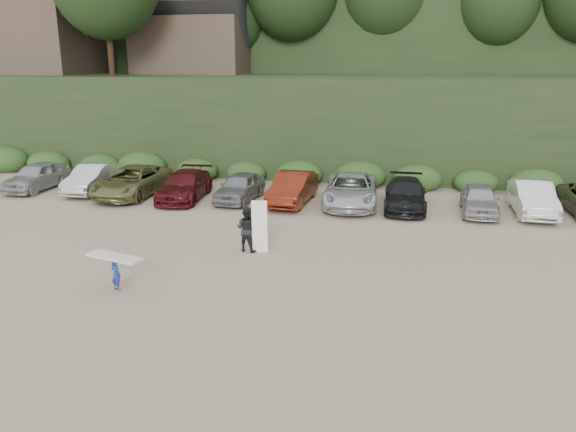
# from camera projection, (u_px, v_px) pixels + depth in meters

# --- Properties ---
(ground) EXTENTS (120.00, 120.00, 0.00)m
(ground) POSITION_uv_depth(u_px,v_px,m) (287.00, 277.00, 19.03)
(ground) COLOR tan
(ground) RESTS_ON ground
(hillside_backdrop) EXTENTS (90.00, 41.50, 28.00)m
(hillside_backdrop) POSITION_uv_depth(u_px,v_px,m) (366.00, 10.00, 49.88)
(hillside_backdrop) COLOR black
(hillside_backdrop) RESTS_ON ground
(parked_cars) EXTENTS (34.29, 6.11, 1.56)m
(parked_cars) POSITION_uv_depth(u_px,v_px,m) (324.00, 190.00, 28.25)
(parked_cars) COLOR #A1A1A6
(parked_cars) RESTS_ON ground
(child_surfer) EXTENTS (2.02, 1.04, 1.17)m
(child_surfer) POSITION_uv_depth(u_px,v_px,m) (115.00, 267.00, 17.79)
(child_surfer) COLOR navy
(child_surfer) RESTS_ON ground
(adult_surfer) EXTENTS (1.35, 0.84, 2.08)m
(adult_surfer) POSITION_uv_depth(u_px,v_px,m) (248.00, 229.00, 21.39)
(adult_surfer) COLOR black
(adult_surfer) RESTS_ON ground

